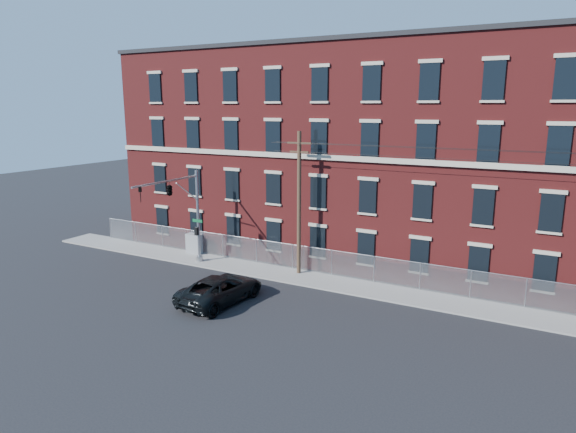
{
  "coord_description": "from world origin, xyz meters",
  "views": [
    {
      "loc": [
        17.72,
        -25.09,
        11.73
      ],
      "look_at": [
        1.99,
        4.0,
        4.54
      ],
      "focal_mm": 31.6,
      "sensor_mm": 36.0,
      "label": 1
    }
  ],
  "objects_px": {
    "pickup_truck": "(221,289)",
    "utility_cabinet": "(194,244)",
    "traffic_signal_mast": "(177,198)",
    "utility_pole_near": "(299,201)"
  },
  "relations": [
    {
      "from": "utility_pole_near",
      "to": "pickup_truck",
      "type": "relative_size",
      "value": 1.67
    },
    {
      "from": "traffic_signal_mast",
      "to": "pickup_truck",
      "type": "xyz_separation_m",
      "value": [
        6.17,
        -3.48,
        -4.56
      ]
    },
    {
      "from": "pickup_truck",
      "to": "utility_cabinet",
      "type": "height_order",
      "value": "utility_cabinet"
    },
    {
      "from": "traffic_signal_mast",
      "to": "utility_pole_near",
      "type": "distance_m",
      "value": 8.7
    },
    {
      "from": "traffic_signal_mast",
      "to": "utility_pole_near",
      "type": "bearing_deg",
      "value": 23.14
    },
    {
      "from": "traffic_signal_mast",
      "to": "utility_cabinet",
      "type": "distance_m",
      "value": 6.12
    },
    {
      "from": "traffic_signal_mast",
      "to": "utility_cabinet",
      "type": "xyz_separation_m",
      "value": [
        -1.71,
        3.82,
        -4.47
      ]
    },
    {
      "from": "utility_pole_near",
      "to": "pickup_truck",
      "type": "height_order",
      "value": "utility_pole_near"
    },
    {
      "from": "utility_pole_near",
      "to": "utility_cabinet",
      "type": "relative_size",
      "value": 6.28
    },
    {
      "from": "utility_pole_near",
      "to": "utility_cabinet",
      "type": "bearing_deg",
      "value": 177.64
    }
  ]
}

